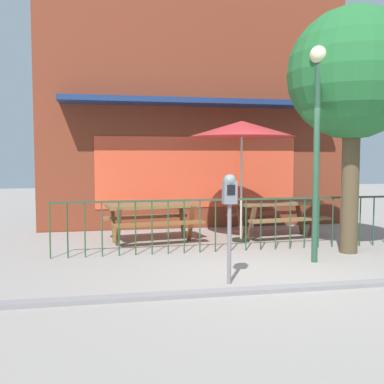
{
  "coord_description": "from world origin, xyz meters",
  "views": [
    {
      "loc": [
        -2.31,
        -6.38,
        1.72
      ],
      "look_at": [
        -0.64,
        2.0,
        1.07
      ],
      "focal_mm": 42.99,
      "sensor_mm": 36.0,
      "label": 1
    }
  ],
  "objects_px": {
    "parking_meter_near": "(230,200)",
    "patio_umbrella": "(242,130)",
    "picnic_table_right": "(277,209)",
    "street_tree": "(353,76)",
    "street_lamp": "(317,120)",
    "picnic_table_left": "(152,212)"
  },
  "relations": [
    {
      "from": "parking_meter_near",
      "to": "patio_umbrella",
      "type": "bearing_deg",
      "value": 69.79
    },
    {
      "from": "picnic_table_right",
      "to": "street_tree",
      "type": "bearing_deg",
      "value": -70.54
    },
    {
      "from": "street_lamp",
      "to": "picnic_table_right",
      "type": "bearing_deg",
      "value": 82.91
    },
    {
      "from": "picnic_table_right",
      "to": "parking_meter_near",
      "type": "height_order",
      "value": "parking_meter_near"
    },
    {
      "from": "patio_umbrella",
      "to": "street_tree",
      "type": "xyz_separation_m",
      "value": [
        1.56,
        -1.46,
        0.87
      ]
    },
    {
      "from": "street_tree",
      "to": "patio_umbrella",
      "type": "bearing_deg",
      "value": 136.88
    },
    {
      "from": "patio_umbrella",
      "to": "street_lamp",
      "type": "relative_size",
      "value": 0.7
    },
    {
      "from": "picnic_table_left",
      "to": "street_lamp",
      "type": "distance_m",
      "value": 3.76
    },
    {
      "from": "picnic_table_right",
      "to": "patio_umbrella",
      "type": "distance_m",
      "value": 1.93
    },
    {
      "from": "picnic_table_left",
      "to": "picnic_table_right",
      "type": "height_order",
      "value": "same"
    },
    {
      "from": "picnic_table_right",
      "to": "parking_meter_near",
      "type": "bearing_deg",
      "value": -121.05
    },
    {
      "from": "picnic_table_right",
      "to": "street_tree",
      "type": "xyz_separation_m",
      "value": [
        0.64,
        -1.82,
        2.53
      ]
    },
    {
      "from": "picnic_table_right",
      "to": "parking_meter_near",
      "type": "relative_size",
      "value": 1.32
    },
    {
      "from": "patio_umbrella",
      "to": "street_tree",
      "type": "relative_size",
      "value": 0.56
    },
    {
      "from": "parking_meter_near",
      "to": "street_tree",
      "type": "height_order",
      "value": "street_tree"
    },
    {
      "from": "parking_meter_near",
      "to": "picnic_table_left",
      "type": "bearing_deg",
      "value": 101.63
    },
    {
      "from": "street_tree",
      "to": "street_lamp",
      "type": "distance_m",
      "value": 1.38
    },
    {
      "from": "picnic_table_left",
      "to": "patio_umbrella",
      "type": "relative_size",
      "value": 0.81
    },
    {
      "from": "street_tree",
      "to": "street_lamp",
      "type": "height_order",
      "value": "street_tree"
    },
    {
      "from": "street_tree",
      "to": "picnic_table_left",
      "type": "bearing_deg",
      "value": 152.16
    },
    {
      "from": "picnic_table_left",
      "to": "street_tree",
      "type": "bearing_deg",
      "value": -27.84
    },
    {
      "from": "picnic_table_left",
      "to": "street_tree",
      "type": "xyz_separation_m",
      "value": [
        3.35,
        -1.77,
        2.53
      ]
    }
  ]
}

